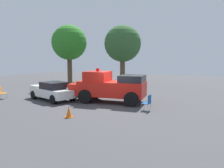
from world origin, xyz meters
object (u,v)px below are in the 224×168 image
object	(u,v)px
lawn_chair_by_car	(148,101)
oak_tree_left	(123,44)
traffic_cone	(69,112)
classic_hot_rod	(52,91)
spectator_seated	(74,88)
oak_tree_right	(69,43)
vintage_fire_truck	(109,87)
lawn_chair_spare	(2,92)
lawn_chair_near_truck	(73,89)

from	to	relation	value
lawn_chair_by_car	oak_tree_left	size ratio (longest dim) A/B	0.14
oak_tree_left	traffic_cone	bearing A→B (deg)	-78.01
oak_tree_left	traffic_cone	distance (m)	15.47
classic_hot_rod	spectator_seated	bearing A→B (deg)	80.32
lawn_chair_by_car	oak_tree_right	distance (m)	18.48
oak_tree_right	traffic_cone	xyz separation A→B (m)	(10.75, -14.34, -5.00)
lawn_chair_by_car	oak_tree_right	size ratio (longest dim) A/B	0.13
vintage_fire_truck	spectator_seated	xyz separation A→B (m)	(-4.10, 1.25, -0.50)
traffic_cone	vintage_fire_truck	bearing A→B (deg)	89.29
oak_tree_left	oak_tree_right	world-z (taller)	oak_tree_right
classic_hot_rod	lawn_chair_spare	world-z (taller)	classic_hot_rod
lawn_chair_by_car	spectator_seated	xyz separation A→B (m)	(-7.53, 2.56, 0.11)
classic_hot_rod	oak_tree_left	world-z (taller)	oak_tree_left
lawn_chair_near_truck	lawn_chair_by_car	world-z (taller)	same
lawn_chair_spare	traffic_cone	distance (m)	8.75
spectator_seated	oak_tree_right	world-z (taller)	oak_tree_right
lawn_chair_by_car	lawn_chair_spare	distance (m)	12.04
classic_hot_rod	traffic_cone	size ratio (longest dim) A/B	7.41
vintage_fire_truck	lawn_chair_spare	bearing A→B (deg)	-162.63
vintage_fire_truck	oak_tree_right	distance (m)	14.95
spectator_seated	traffic_cone	distance (m)	7.33
classic_hot_rod	oak_tree_right	size ratio (longest dim) A/B	0.61
vintage_fire_truck	oak_tree_left	distance (m)	10.75
lawn_chair_by_car	spectator_seated	size ratio (longest dim) A/B	0.79
lawn_chair_spare	traffic_cone	bearing A→B (deg)	-14.51
vintage_fire_truck	lawn_chair_by_car	xyz separation A→B (m)	(3.44, -1.31, -0.61)
lawn_chair_by_car	spectator_seated	distance (m)	7.96
lawn_chair_spare	oak_tree_left	world-z (taller)	oak_tree_left
classic_hot_rod	oak_tree_right	world-z (taller)	oak_tree_right
oak_tree_right	vintage_fire_truck	bearing A→B (deg)	-41.24
lawn_chair_spare	traffic_cone	size ratio (longest dim) A/B	1.61
lawn_chair_by_car	spectator_seated	bearing A→B (deg)	161.25
oak_tree_left	oak_tree_right	distance (m)	7.70
traffic_cone	lawn_chair_near_truck	bearing A→B (deg)	124.33
vintage_fire_truck	traffic_cone	size ratio (longest dim) A/B	9.75
lawn_chair_spare	spectator_seated	bearing A→B (deg)	41.49
lawn_chair_spare	oak_tree_right	distance (m)	13.23
lawn_chair_spare	spectator_seated	xyz separation A→B (m)	(4.43, 3.91, 0.11)
lawn_chair_spare	spectator_seated	size ratio (longest dim) A/B	0.79
vintage_fire_truck	classic_hot_rod	size ratio (longest dim) A/B	1.32
oak_tree_right	traffic_cone	bearing A→B (deg)	-53.13
classic_hot_rod	lawn_chair_spare	bearing A→B (deg)	-159.73
oak_tree_left	vintage_fire_truck	bearing A→B (deg)	-71.93
oak_tree_right	spectator_seated	bearing A→B (deg)	-50.80
vintage_fire_truck	classic_hot_rod	distance (m)	4.69
oak_tree_right	oak_tree_left	bearing A→B (deg)	0.73
oak_tree_right	traffic_cone	world-z (taller)	oak_tree_right
oak_tree_right	traffic_cone	size ratio (longest dim) A/B	12.06
oak_tree_right	lawn_chair_near_truck	bearing A→B (deg)	-51.35
spectator_seated	traffic_cone	bearing A→B (deg)	-56.51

